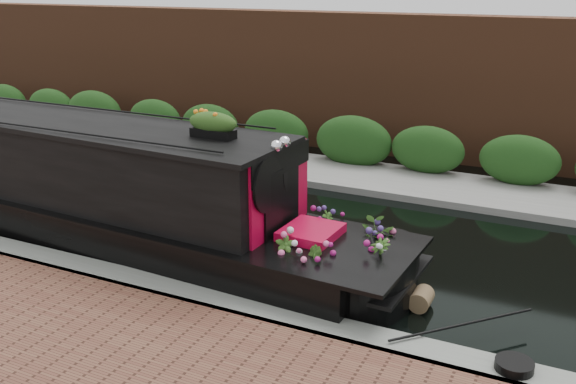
% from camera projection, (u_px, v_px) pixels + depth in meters
% --- Properties ---
extents(ground, '(80.00, 80.00, 0.00)m').
position_uv_depth(ground, '(262.00, 231.00, 13.26)').
color(ground, black).
rests_on(ground, ground).
extents(near_bank_coping, '(40.00, 0.60, 0.50)m').
position_uv_depth(near_bank_coping, '(166.00, 299.00, 10.45)').
color(near_bank_coping, gray).
rests_on(near_bank_coping, ground).
extents(far_bank_path, '(40.00, 2.40, 0.34)m').
position_uv_depth(far_bank_path, '(337.00, 176.00, 16.84)').
color(far_bank_path, gray).
rests_on(far_bank_path, ground).
extents(far_hedge, '(40.00, 1.10, 2.80)m').
position_uv_depth(far_hedge, '(349.00, 167.00, 17.60)').
color(far_hedge, '#1B4115').
rests_on(far_hedge, ground).
extents(far_brick_wall, '(40.00, 1.00, 8.00)m').
position_uv_depth(far_brick_wall, '(374.00, 150.00, 19.39)').
color(far_brick_wall, '#57301D').
rests_on(far_brick_wall, ground).
extents(narrowboat, '(13.17, 2.90, 3.07)m').
position_uv_depth(narrowboat, '(79.00, 192.00, 12.77)').
color(narrowboat, black).
rests_on(narrowboat, ground).
extents(rope_fender, '(0.33, 0.43, 0.33)m').
position_uv_depth(rope_fender, '(421.00, 299.00, 10.12)').
color(rope_fender, brown).
rests_on(rope_fender, ground).
extents(coiled_mooring_rope, '(0.49, 0.49, 0.12)m').
position_uv_depth(coiled_mooring_rope, '(514.00, 365.00, 8.15)').
color(coiled_mooring_rope, black).
rests_on(coiled_mooring_rope, near_bank_coping).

